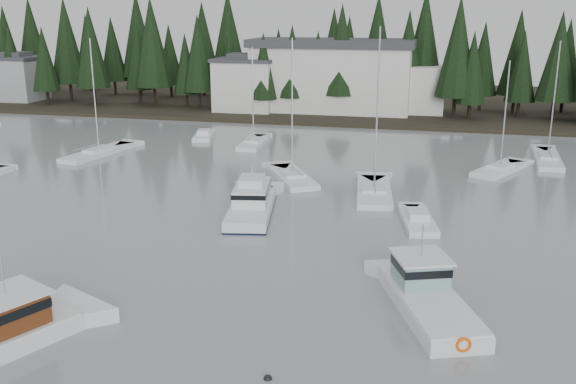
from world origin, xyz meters
name	(u,v)px	position (x,y,z in m)	size (l,w,h in m)	color
far_shore_land	(374,102)	(0.00, 97.00, 0.00)	(240.00, 54.00, 1.00)	black
conifer_treeline	(366,111)	(0.00, 86.00, 0.00)	(200.00, 22.00, 20.00)	black
house_west	(246,84)	(-18.00, 79.00, 4.65)	(9.54, 7.42, 8.75)	silver
house_far_west	(17,77)	(-60.00, 81.00, 4.40)	(8.48, 7.42, 8.25)	#999EA0
harbor_inn	(346,76)	(-2.96, 82.34, 5.78)	(29.50, 11.50, 10.90)	silver
cabin_cruiser_center	(252,205)	(-2.34, 29.97, 0.67)	(5.03, 10.72, 4.43)	white
lobster_boat_teal	(427,299)	(11.84, 15.69, 0.60)	(6.19, 9.54, 5.01)	white
sailboat_0	(547,160)	(23.23, 55.08, 0.07)	(3.07, 10.76, 13.15)	white
sailboat_1	(374,193)	(6.56, 37.64, 0.08)	(4.16, 10.15, 14.88)	white
sailboat_2	(292,179)	(-1.64, 40.95, 0.08)	(6.87, 9.34, 13.77)	white
sailboat_5	(99,154)	(-25.22, 46.53, 0.07)	(4.31, 10.83, 13.27)	white
sailboat_8	(500,171)	(17.92, 48.89, 0.06)	(6.19, 8.50, 11.50)	white
sailboat_9	(254,144)	(-9.92, 55.85, 0.07)	(3.14, 8.71, 12.05)	white
runabout_1	(417,222)	(10.65, 30.39, 0.13)	(3.48, 7.08, 1.42)	white
runabout_3	(204,137)	(-17.34, 58.67, 0.13)	(3.59, 6.58, 1.42)	white
mooring_buoy_dark	(268,379)	(5.28, 7.12, 0.00)	(0.39, 0.39, 0.39)	black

